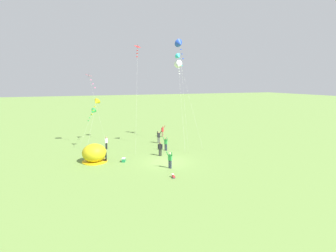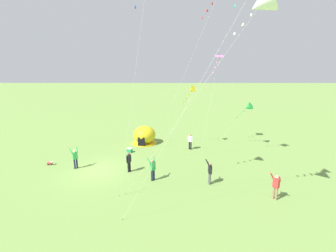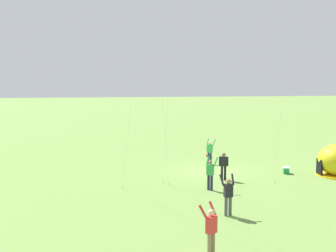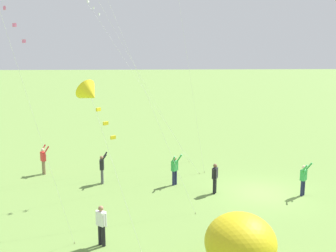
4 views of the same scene
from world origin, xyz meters
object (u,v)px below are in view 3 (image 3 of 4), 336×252
at_px(cooler_box, 286,170).
at_px(person_near_tent, 228,194).
at_px(person_flying_kite, 210,173).
at_px(toddler_crawling, 208,155).
at_px(person_center_field, 211,230).
at_px(person_arms_raised, 210,151).
at_px(person_far_back, 224,165).

distance_m(cooler_box, person_near_tent, 9.95).
xyz_separation_m(cooler_box, person_flying_kite, (6.25, 2.92, 0.78)).
distance_m(toddler_crawling, person_flying_kite, 10.04).
bearing_deg(toddler_crawling, person_center_field, 72.89).
bearing_deg(person_arms_raised, person_flying_kite, 72.64).
relative_size(toddler_crawling, person_arms_raised, 0.29).
bearing_deg(person_far_back, person_center_field, 68.25).
bearing_deg(person_far_back, person_flying_kite, 53.95).
height_order(person_far_back, person_flying_kite, person_flying_kite).
relative_size(person_far_back, person_arms_raised, 0.91).
relative_size(person_center_field, person_near_tent, 1.00).
bearing_deg(person_center_field, person_far_back, -111.75).
bearing_deg(toddler_crawling, person_far_back, 79.77).
height_order(person_center_field, person_far_back, person_center_field).
distance_m(cooler_box, person_arms_raised, 5.77).
bearing_deg(person_arms_raised, cooler_box, 135.56).
height_order(person_far_back, person_near_tent, person_near_tent).
bearing_deg(person_flying_kite, person_center_field, 72.53).
bearing_deg(person_center_field, person_flying_kite, -107.47).
height_order(toddler_crawling, person_near_tent, person_near_tent).
bearing_deg(toddler_crawling, person_flying_kite, 73.20).
bearing_deg(person_far_back, cooler_box, -170.40).
bearing_deg(person_arms_raised, person_far_back, 82.67).
distance_m(person_far_back, person_flying_kite, 2.63).
xyz_separation_m(toddler_crawling, person_far_back, (1.35, 7.46, 0.79)).
distance_m(toddler_crawling, person_center_field, 18.74).
distance_m(person_far_back, person_arms_raised, 4.84).
bearing_deg(person_flying_kite, cooler_box, -154.94).
height_order(person_arms_raised, person_flying_kite, same).
relative_size(toddler_crawling, person_center_field, 0.29).
bearing_deg(person_center_field, person_near_tent, -117.66).
relative_size(person_far_back, person_flying_kite, 0.91).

